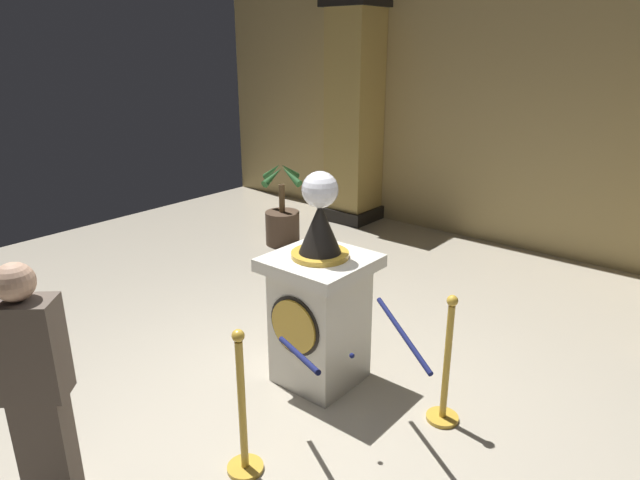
{
  "coord_description": "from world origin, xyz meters",
  "views": [
    {
      "loc": [
        2.41,
        -2.61,
        2.63
      ],
      "look_at": [
        -0.13,
        0.47,
        1.23
      ],
      "focal_mm": 31.09,
      "sensor_mm": 36.0,
      "label": 1
    }
  ],
  "objects_px": {
    "pedestal_clock": "(320,304)",
    "bystander_guest": "(35,388)",
    "potted_palm_left": "(282,220)",
    "stanchion_near": "(243,424)",
    "stanchion_far": "(446,378)"
  },
  "relations": [
    {
      "from": "stanchion_near",
      "to": "bystander_guest",
      "type": "xyz_separation_m",
      "value": [
        -0.66,
        -0.92,
        0.47
      ]
    },
    {
      "from": "stanchion_far",
      "to": "stanchion_near",
      "type": "bearing_deg",
      "value": -120.15
    },
    {
      "from": "pedestal_clock",
      "to": "bystander_guest",
      "type": "relative_size",
      "value": 1.12
    },
    {
      "from": "potted_palm_left",
      "to": "bystander_guest",
      "type": "bearing_deg",
      "value": -63.28
    },
    {
      "from": "potted_palm_left",
      "to": "stanchion_near",
      "type": "bearing_deg",
      "value": -50.07
    },
    {
      "from": "stanchion_far",
      "to": "potted_palm_left",
      "type": "relative_size",
      "value": 0.87
    },
    {
      "from": "stanchion_near",
      "to": "potted_palm_left",
      "type": "bearing_deg",
      "value": 129.93
    },
    {
      "from": "pedestal_clock",
      "to": "stanchion_far",
      "type": "relative_size",
      "value": 1.73
    },
    {
      "from": "pedestal_clock",
      "to": "stanchion_far",
      "type": "xyz_separation_m",
      "value": [
        1.05,
        0.16,
        -0.34
      ]
    },
    {
      "from": "bystander_guest",
      "to": "stanchion_far",
      "type": "bearing_deg",
      "value": 57.53
    },
    {
      "from": "pedestal_clock",
      "to": "potted_palm_left",
      "type": "height_order",
      "value": "pedestal_clock"
    },
    {
      "from": "stanchion_near",
      "to": "bystander_guest",
      "type": "height_order",
      "value": "bystander_guest"
    },
    {
      "from": "stanchion_near",
      "to": "stanchion_far",
      "type": "distance_m",
      "value": 1.49
    },
    {
      "from": "stanchion_near",
      "to": "bystander_guest",
      "type": "distance_m",
      "value": 1.23
    },
    {
      "from": "pedestal_clock",
      "to": "potted_palm_left",
      "type": "xyz_separation_m",
      "value": [
        -2.52,
        2.24,
        -0.35
      ]
    }
  ]
}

